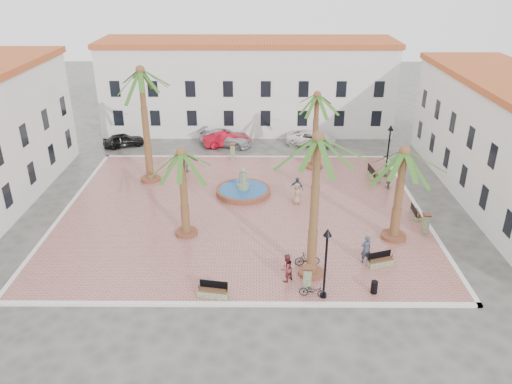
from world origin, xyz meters
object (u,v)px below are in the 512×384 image
pedestrian_east (388,179)px  palm_sw (182,164)px  palm_nw (141,82)px  car_black (124,140)px  palm_ne (317,104)px  bench_s (213,292)px  car_silver (225,138)px  lamppost_s (326,252)px  pedestrian_fountain_b (297,188)px  cyclist_a (366,249)px  bench_ne (373,175)px  bicycle_a (313,291)px  bench_se (380,262)px  car_white (311,138)px  pedestrian_fountain_a (297,194)px  pedestrian_north (187,162)px  fountain (243,190)px  palm_s (317,153)px  bicycle_b (307,259)px  car_red (226,138)px  bollard_se (307,278)px  lamppost_e (389,142)px  litter_bin (374,287)px  palm_e (403,164)px  bench_e (416,214)px  cyclist_b (286,268)px  bollard_n (233,151)px  bollard_e (426,223)px

pedestrian_east → palm_sw: bearing=-60.8°
palm_nw → car_black: 12.36m
palm_ne → bench_s: bearing=-111.4°
bench_s → car_silver: car_silver is taller
lamppost_s → pedestrian_fountain_b: lamppost_s is taller
cyclist_a → pedestrian_fountain_b: pedestrian_fountain_b is taller
bench_ne → bicycle_a: bench_ne is taller
bench_se → car_white: car_white is taller
pedestrian_fountain_a → pedestrian_north: bearing=112.2°
fountain → lamppost_s: (4.75, -13.21, 2.58)m
fountain → bench_ne: fountain is taller
palm_s → cyclist_a: bearing=21.1°
bicycle_b → car_red: bearing=11.9°
fountain → bollard_se: 13.20m
lamppost_e → bollard_se: lamppost_e is taller
bicycle_a → car_silver: 25.69m
car_red → palm_s: bearing=179.6°
litter_bin → pedestrian_east: size_ratio=0.47×
lamppost_s → bench_se: bearing=39.6°
bicycle_b → fountain: bearing=18.3°
pedestrian_fountain_a → pedestrian_fountain_b: pedestrian_fountain_b is taller
palm_e → car_silver: 22.66m
lamppost_s → bollard_se: lamppost_s is taller
lamppost_e → car_silver: lamppost_e is taller
pedestrian_fountain_a → car_silver: (-6.21, 13.39, -0.20)m
palm_ne → bench_se: size_ratio=4.10×
cyclist_a → pedestrian_north: 19.05m
litter_bin → bench_e: bearing=61.6°
bench_ne → pedestrian_east: bearing=-164.4°
pedestrian_east → car_silver: size_ratio=0.30×
palm_nw → pedestrian_north: 8.10m
bench_se → cyclist_b: 6.00m
palm_sw → bollard_se: (7.52, -6.24, -4.26)m
bench_e → car_red: 21.13m
fountain → car_silver: fountain is taller
bicycle_b → bollard_se: bearing=170.7°
palm_e → bollard_n: bearing=128.2°
palm_nw → litter_bin: (15.37, -15.42, -7.82)m
bollard_se → pedestrian_fountain_a: (0.18, 10.89, 0.03)m
bollard_n → bicycle_b: 18.53m
lamppost_s → palm_nw: bearing=128.5°
litter_bin → car_red: (-9.58, 24.37, 0.25)m
palm_s → lamppost_s: (0.48, -2.16, -4.64)m
bench_se → bicycle_b: size_ratio=1.09×
palm_nw → bicycle_b: palm_nw is taller
palm_e → bollard_se: (-6.23, -5.80, -4.47)m
pedestrian_fountain_b → bollard_e: bearing=-2.1°
pedestrian_north → lamppost_e: bearing=-80.8°
palm_sw → pedestrian_fountain_a: bearing=31.1°
fountain → pedestrian_fountain_a: fountain is taller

